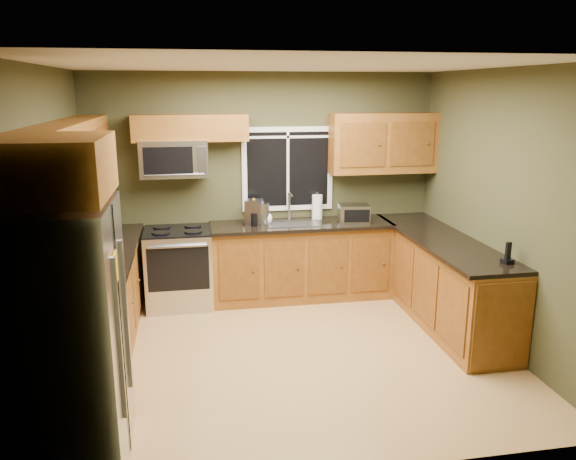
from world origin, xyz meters
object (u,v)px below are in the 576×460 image
object	(u,v)px
refrigerator	(65,338)
soap_bottle_a	(254,211)
toaster_oven	(354,214)
range	(179,267)
kettle	(262,212)
cordless_phone	(508,257)
paper_towel_roll	(317,207)
microwave	(174,158)
soap_bottle_c	(267,216)
coffee_maker	(254,213)

from	to	relation	value
refrigerator	soap_bottle_a	distance (m)	3.26
soap_bottle_a	toaster_oven	bearing A→B (deg)	-7.04
range	soap_bottle_a	bearing A→B (deg)	4.28
kettle	cordless_phone	size ratio (longest dim) A/B	1.48
range	cordless_phone	bearing A→B (deg)	-32.06
paper_towel_roll	soap_bottle_a	bearing A→B (deg)	-169.86
microwave	soap_bottle_c	bearing A→B (deg)	-3.63
microwave	cordless_phone	xyz separation A→B (m)	(3.01, -2.02, -0.73)
soap_bottle_a	cordless_phone	world-z (taller)	soap_bottle_a
coffee_maker	paper_towel_roll	world-z (taller)	paper_towel_roll
soap_bottle_c	cordless_phone	xyz separation A→B (m)	(1.96, -1.96, -0.03)
kettle	cordless_phone	distance (m)	2.81
refrigerator	paper_towel_roll	bearing A→B (deg)	51.28
toaster_oven	soap_bottle_a	world-z (taller)	soap_bottle_a
soap_bottle_a	soap_bottle_c	size ratio (longest dim) A/B	1.69
coffee_maker	soap_bottle_c	world-z (taller)	coffee_maker
cordless_phone	refrigerator	bearing A→B (deg)	-166.61
range	paper_towel_roll	size ratio (longest dim) A/B	2.86
paper_towel_roll	cordless_phone	distance (m)	2.48
refrigerator	soap_bottle_a	world-z (taller)	refrigerator
cordless_phone	microwave	bearing A→B (deg)	146.12
paper_towel_roll	soap_bottle_c	world-z (taller)	paper_towel_roll
soap_bottle_a	kettle	bearing A→B (deg)	-1.84
kettle	soap_bottle_c	world-z (taller)	kettle
soap_bottle_c	toaster_oven	bearing A→B (deg)	-8.17
range	coffee_maker	xyz separation A→B (m)	(0.90, 0.04, 0.61)
kettle	paper_towel_roll	xyz separation A→B (m)	(0.70, 0.15, 0.01)
toaster_oven	cordless_phone	xyz separation A→B (m)	(0.93, -1.81, -0.05)
refrigerator	microwave	size ratio (longest dim) A/B	2.37
kettle	soap_bottle_c	distance (m)	0.07
range	paper_towel_roll	xyz separation A→B (m)	(1.70, 0.21, 0.62)
toaster_oven	kettle	xyz separation A→B (m)	(-1.08, 0.14, 0.03)
soap_bottle_a	cordless_phone	xyz separation A→B (m)	(2.11, -1.96, -0.09)
kettle	toaster_oven	bearing A→B (deg)	-7.51
coffee_maker	soap_bottle_c	xyz separation A→B (m)	(0.15, 0.03, -0.05)
paper_towel_roll	cordless_phone	xyz separation A→B (m)	(1.31, -2.10, -0.09)
refrigerator	coffee_maker	distance (m)	3.23
coffee_maker	cordless_phone	distance (m)	2.86
toaster_oven	soap_bottle_c	distance (m)	1.04
cordless_phone	paper_towel_roll	bearing A→B (deg)	122.07
microwave	kettle	bearing A→B (deg)	-4.12
microwave	coffee_maker	size ratio (longest dim) A/B	2.59
kettle	soap_bottle_a	size ratio (longest dim) A/B	0.99
soap_bottle_a	paper_towel_roll	bearing A→B (deg)	10.14
soap_bottle_c	cordless_phone	size ratio (longest dim) A/B	0.89
range	soap_bottle_a	distance (m)	1.10
coffee_maker	cordless_phone	xyz separation A→B (m)	(2.11, -1.93, -0.08)
toaster_oven	cordless_phone	distance (m)	2.04
microwave	soap_bottle_c	xyz separation A→B (m)	(1.05, -0.07, -0.70)
refrigerator	paper_towel_roll	world-z (taller)	refrigerator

